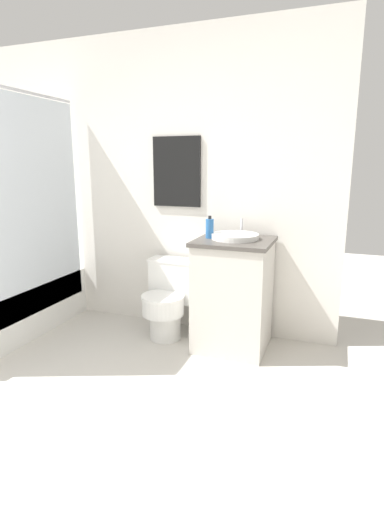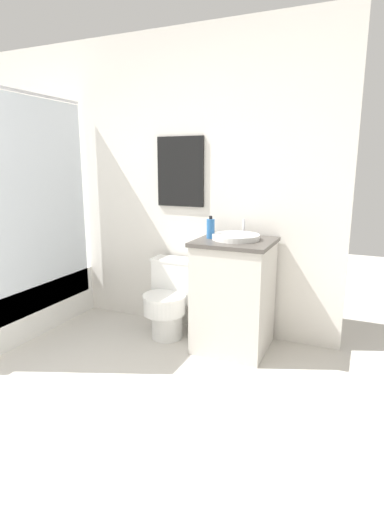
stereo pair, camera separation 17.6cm
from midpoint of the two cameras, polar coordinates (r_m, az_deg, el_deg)
name	(u,v)px [view 2 (the right image)]	position (r m, az deg, el deg)	size (l,w,h in m)	color
wall_back	(145,185)	(3.64, -5.35, 10.10)	(3.50, 0.07, 2.50)	white
shower_area	(12,300)	(3.80, -23.08, -5.77)	(0.63, 1.46, 1.98)	white
toilet	(171,298)	(3.39, -1.59, -6.01)	(0.41, 0.51, 0.64)	white
vanity	(234,295)	(3.14, 7.57, -5.56)	(0.57, 0.55, 0.87)	beige
sink	(236,237)	(3.05, 7.94, 2.73)	(0.36, 0.39, 0.13)	white
soap_bottle	(211,228)	(3.07, 4.32, 3.94)	(0.06, 0.06, 0.17)	#2D6BB2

